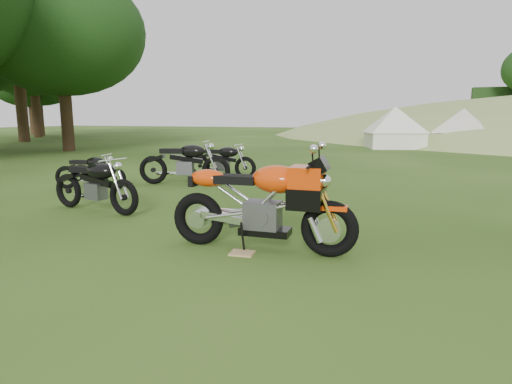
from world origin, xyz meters
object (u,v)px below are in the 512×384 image
at_px(vintage_moto_d, 222,160).
at_px(sport_motorcycle, 261,197).
at_px(plywood_board, 242,253).
at_px(tent_mid, 463,126).
at_px(tent_left, 394,126).
at_px(vintage_moto_c, 184,161).
at_px(vintage_moto_a, 90,171).
at_px(vintage_moto_b, 94,183).

bearing_deg(vintage_moto_d, sport_motorcycle, -60.34).
height_order(plywood_board, vintage_moto_d, vintage_moto_d).
distance_m(sport_motorcycle, tent_mid, 21.19).
bearing_deg(tent_left, vintage_moto_d, -121.79).
xyz_separation_m(vintage_moto_c, tent_left, (3.92, 14.97, 0.60)).
bearing_deg(tent_left, vintage_moto_a, -125.92).
xyz_separation_m(plywood_board, vintage_moto_b, (-3.31, 1.24, 0.50)).
relative_size(plywood_board, vintage_moto_b, 0.15).
relative_size(plywood_board, vintage_moto_a, 0.17).
distance_m(sport_motorcycle, tent_left, 19.16).
height_order(vintage_moto_b, vintage_moto_d, vintage_moto_b).
relative_size(tent_left, tent_mid, 1.02).
relative_size(vintage_moto_a, tent_mid, 0.63).
distance_m(vintage_moto_c, tent_mid, 18.21).
xyz_separation_m(vintage_moto_b, vintage_moto_c, (-0.09, 3.18, 0.06)).
relative_size(vintage_moto_c, vintage_moto_d, 1.15).
relative_size(vintage_moto_b, tent_left, 0.71).
bearing_deg(tent_mid, vintage_moto_b, -99.11).
relative_size(vintage_moto_b, vintage_moto_c, 0.89).
height_order(sport_motorcycle, vintage_moto_a, sport_motorcycle).
bearing_deg(vintage_moto_c, tent_left, 59.29).
xyz_separation_m(sport_motorcycle, vintage_moto_b, (-3.46, 1.01, -0.17)).
height_order(vintage_moto_b, vintage_moto_c, vintage_moto_c).
relative_size(sport_motorcycle, tent_left, 0.83).
bearing_deg(tent_mid, vintage_moto_c, -102.82).
distance_m(tent_left, tent_mid, 3.80).
height_order(vintage_moto_c, vintage_moto_d, vintage_moto_c).
height_order(vintage_moto_a, vintage_moto_c, vintage_moto_c).
xyz_separation_m(plywood_board, tent_mid, (3.93, 21.08, 1.13)).
bearing_deg(vintage_moto_a, sport_motorcycle, -41.72).
bearing_deg(tent_mid, plywood_board, -89.63).
bearing_deg(vintage_moto_a, vintage_moto_d, 40.49).
bearing_deg(vintage_moto_d, tent_mid, 65.26).
distance_m(vintage_moto_d, tent_mid, 16.83).
bearing_deg(vintage_moto_a, tent_left, 57.86).
height_order(plywood_board, vintage_moto_c, vintage_moto_c).
bearing_deg(vintage_moto_b, tent_mid, 77.50).
bearing_deg(vintage_moto_c, vintage_moto_d, 58.99).
bearing_deg(vintage_moto_c, vintage_moto_a, -155.85).
bearing_deg(tent_left, vintage_moto_c, -121.82).
bearing_deg(vintage_moto_c, tent_mid, 50.23).
height_order(plywood_board, tent_left, tent_left).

